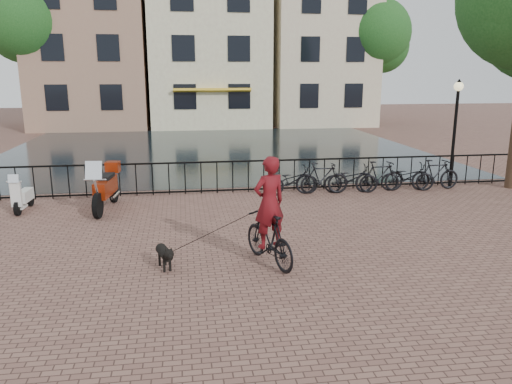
{
  "coord_description": "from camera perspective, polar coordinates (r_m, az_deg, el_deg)",
  "views": [
    {
      "loc": [
        -1.56,
        -7.43,
        3.74
      ],
      "look_at": [
        0.0,
        3.0,
        1.2
      ],
      "focal_mm": 35.0,
      "sensor_mm": 36.0,
      "label": 1
    }
  ],
  "objects": [
    {
      "name": "ground",
      "position": [
        8.47,
        3.08,
        -12.7
      ],
      "size": [
        100.0,
        100.0,
        0.0
      ],
      "primitive_type": "plane",
      "color": "brown",
      "rests_on": "ground"
    },
    {
      "name": "canal_water",
      "position": [
        25.06,
        -4.86,
        4.91
      ],
      "size": [
        20.0,
        20.0,
        0.0
      ],
      "primitive_type": "plane",
      "color": "black",
      "rests_on": "ground"
    },
    {
      "name": "railing",
      "position": [
        15.85,
        -2.68,
        1.74
      ],
      "size": [
        20.0,
        0.05,
        1.02
      ],
      "color": "black",
      "rests_on": "ground"
    },
    {
      "name": "canal_house_left",
      "position": [
        38.0,
        -18.29,
        16.91
      ],
      "size": [
        7.5,
        9.0,
        12.8
      ],
      "color": "#986D58",
      "rests_on": "ground"
    },
    {
      "name": "canal_house_mid",
      "position": [
        37.55,
        -5.58,
        16.78
      ],
      "size": [
        8.0,
        9.5,
        11.8
      ],
      "color": "beige",
      "rests_on": "ground"
    },
    {
      "name": "canal_house_right",
      "position": [
        38.87,
        6.85,
        17.75
      ],
      "size": [
        7.0,
        9.0,
        13.3
      ],
      "color": "beige",
      "rests_on": "ground"
    },
    {
      "name": "tree_far_left",
      "position": [
        35.83,
        -24.92,
        17.13
      ],
      "size": [
        5.04,
        5.04,
        9.27
      ],
      "color": "black",
      "rests_on": "ground"
    },
    {
      "name": "tree_far_right",
      "position": [
        37.1,
        13.58,
        17.22
      ],
      "size": [
        4.76,
        4.76,
        8.76
      ],
      "color": "black",
      "rests_on": "ground"
    },
    {
      "name": "lamp_post",
      "position": [
        17.45,
        21.88,
        8.1
      ],
      "size": [
        0.3,
        0.3,
        3.45
      ],
      "color": "black",
      "rests_on": "ground"
    },
    {
      "name": "cyclist",
      "position": [
        9.79,
        1.52,
        -2.91
      ],
      "size": [
        1.15,
        1.93,
        2.55
      ],
      "rotation": [
        0.0,
        0.0,
        3.5
      ],
      "color": "black",
      "rests_on": "ground"
    },
    {
      "name": "dog",
      "position": [
        9.94,
        -10.42,
        -7.18
      ],
      "size": [
        0.47,
        0.81,
        0.52
      ],
      "rotation": [
        0.0,
        0.0,
        0.3
      ],
      "color": "black",
      "rests_on": "ground"
    },
    {
      "name": "motorcycle",
      "position": [
        14.37,
        -16.85,
        1.08
      ],
      "size": [
        0.79,
        2.25,
        1.57
      ],
      "rotation": [
        0.0,
        0.0,
        -0.12
      ],
      "color": "maroon",
      "rests_on": "ground"
    },
    {
      "name": "scooter",
      "position": [
        15.13,
        -25.11,
        0.18
      ],
      "size": [
        0.43,
        1.27,
        1.16
      ],
      "rotation": [
        0.0,
        0.0,
        -0.06
      ],
      "color": "silver",
      "rests_on": "ground"
    },
    {
      "name": "parked_bike_0",
      "position": [
        15.56,
        4.16,
        1.3
      ],
      "size": [
        1.78,
        0.83,
        0.9
      ],
      "primitive_type": "imported",
      "rotation": [
        0.0,
        0.0,
        1.71
      ],
      "color": "black",
      "rests_on": "ground"
    },
    {
      "name": "parked_bike_1",
      "position": [
        15.78,
        7.54,
        1.58
      ],
      "size": [
        1.69,
        0.59,
        1.0
      ],
      "primitive_type": "imported",
      "rotation": [
        0.0,
        0.0,
        1.5
      ],
      "color": "black",
      "rests_on": "ground"
    },
    {
      "name": "parked_bike_2",
      "position": [
        16.08,
        10.79,
        1.49
      ],
      "size": [
        1.78,
        0.8,
        0.9
      ],
      "primitive_type": "imported",
      "rotation": [
        0.0,
        0.0,
        1.45
      ],
      "color": "black",
      "rests_on": "ground"
    },
    {
      "name": "parked_bike_3",
      "position": [
        16.41,
        13.93,
        1.75
      ],
      "size": [
        1.7,
        0.61,
        1.0
      ],
      "primitive_type": "imported",
      "rotation": [
        0.0,
        0.0,
        1.66
      ],
      "color": "black",
      "rests_on": "ground"
    },
    {
      "name": "parked_bike_4",
      "position": [
        16.8,
        16.92,
        1.66
      ],
      "size": [
        1.78,
        0.83,
        0.9
      ],
      "primitive_type": "imported",
      "rotation": [
        0.0,
        0.0,
        1.43
      ],
      "color": "black",
      "rests_on": "ground"
    },
    {
      "name": "parked_bike_5",
      "position": [
        17.21,
        19.8,
        1.88
      ],
      "size": [
        1.69,
        0.55,
        1.0
      ],
      "primitive_type": "imported",
      "rotation": [
        0.0,
        0.0,
        1.62
      ],
      "color": "black",
      "rests_on": "ground"
    }
  ]
}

